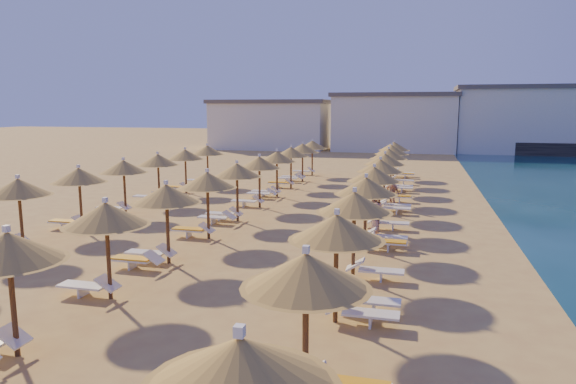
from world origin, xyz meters
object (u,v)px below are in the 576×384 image
(beachgoer_b, at_px, (375,212))
(beachgoer_a, at_px, (375,222))
(parasol_row_west, at_px, (237,171))
(parasol_row_east, at_px, (374,176))
(beachgoer_c, at_px, (392,193))

(beachgoer_b, bearing_deg, beachgoer_a, -38.69)
(parasol_row_west, bearing_deg, beachgoer_a, -17.37)
(parasol_row_east, bearing_deg, parasol_row_west, 180.00)
(parasol_row_east, height_order, beachgoer_b, parasol_row_east)
(beachgoer_b, xyz_separation_m, beachgoer_c, (0.45, 5.55, -0.01))
(parasol_row_east, xyz_separation_m, beachgoer_c, (0.55, 5.05, -1.58))
(beachgoer_c, bearing_deg, parasol_row_east, -53.64)
(parasol_row_west, xyz_separation_m, beachgoer_a, (6.76, -2.11, -1.64))
(beachgoer_b, bearing_deg, parasol_row_west, -137.95)
(parasol_row_west, bearing_deg, beachgoer_b, -4.32)
(beachgoer_a, bearing_deg, parasol_row_west, -90.29)
(parasol_row_west, height_order, beachgoer_a, parasol_row_west)
(parasol_row_east, xyz_separation_m, beachgoer_b, (0.11, -0.50, -1.57))
(parasol_row_east, distance_m, parasol_row_west, 6.51)
(parasol_row_west, relative_size, beachgoer_c, 22.16)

